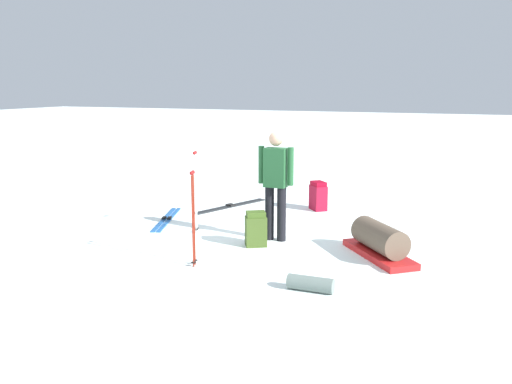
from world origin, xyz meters
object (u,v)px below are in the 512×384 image
(ski_pair_far, at_px, (167,219))
(backpack_bright, at_px, (318,196))
(ski_poles_planted_far, at_px, (196,188))
(skier_standing, at_px, (276,180))
(sleeping_mat_rolled, at_px, (310,284))
(ski_pair_near, at_px, (231,206))
(backpack_large_dark, at_px, (256,229))
(gear_sled, at_px, (379,242))
(ski_poles_planted_near, at_px, (193,214))

(ski_pair_far, bearing_deg, backpack_bright, -51.90)
(ski_pair_far, xyz_separation_m, ski_poles_planted_far, (-0.54, -0.91, 0.73))
(skier_standing, bearing_deg, ski_poles_planted_far, 93.82)
(sleeping_mat_rolled, bearing_deg, ski_pair_far, 56.04)
(ski_pair_near, distance_m, backpack_large_dark, 2.72)
(ski_poles_planted_far, bearing_deg, backpack_large_dark, -105.06)
(gear_sled, bearing_deg, backpack_bright, 32.94)
(backpack_large_dark, distance_m, backpack_bright, 2.67)
(skier_standing, distance_m, ski_poles_planted_near, 1.68)
(backpack_large_dark, bearing_deg, backpack_bright, -4.34)
(backpack_bright, height_order, gear_sled, backpack_bright)
(ski_pair_far, distance_m, ski_poles_planted_far, 1.28)
(backpack_large_dark, height_order, backpack_bright, backpack_bright)
(ski_pair_near, height_order, backpack_bright, backpack_bright)
(ski_pair_far, xyz_separation_m, backpack_large_dark, (-0.86, -2.10, 0.25))
(ski_poles_planted_near, distance_m, gear_sled, 2.64)
(ski_pair_far, height_order, gear_sled, gear_sled)
(gear_sled, relative_size, sleeping_mat_rolled, 2.44)
(skier_standing, relative_size, ski_pair_far, 1.01)
(skier_standing, bearing_deg, sleeping_mat_rolled, -148.39)
(backpack_large_dark, distance_m, ski_poles_planted_far, 1.33)
(ski_poles_planted_near, height_order, ski_poles_planted_far, ski_poles_planted_far)
(ski_pair_near, height_order, ski_pair_far, same)
(ski_pair_far, height_order, ski_poles_planted_far, ski_poles_planted_far)
(backpack_large_dark, height_order, ski_poles_planted_near, ski_poles_planted_near)
(ski_poles_planted_near, bearing_deg, skier_standing, -20.27)
(backpack_bright, relative_size, sleeping_mat_rolled, 1.02)
(ski_poles_planted_far, xyz_separation_m, sleeping_mat_rolled, (-1.75, -2.48, -0.66))
(gear_sled, bearing_deg, backpack_large_dark, 95.61)
(ski_poles_planted_near, distance_m, sleeping_mat_rolled, 1.84)
(backpack_bright, bearing_deg, sleeping_mat_rolled, -165.10)
(backpack_large_dark, bearing_deg, ski_pair_near, 33.25)
(ski_pair_near, xyz_separation_m, ski_pair_far, (-1.41, 0.61, 0.00))
(ski_pair_near, height_order, ski_poles_planted_far, ski_poles_planted_far)
(ski_pair_far, bearing_deg, ski_poles_planted_far, -120.65)
(skier_standing, bearing_deg, ski_pair_far, 78.81)
(backpack_bright, distance_m, gear_sled, 2.96)
(ski_pair_near, xyz_separation_m, backpack_bright, (0.40, -1.69, 0.26))
(backpack_bright, height_order, ski_poles_planted_far, ski_poles_planted_far)
(ski_poles_planted_far, bearing_deg, ski_poles_planted_near, -152.28)
(gear_sled, height_order, sleeping_mat_rolled, gear_sled)
(ski_pair_far, bearing_deg, ski_pair_near, -23.53)
(skier_standing, xyz_separation_m, backpack_bright, (2.25, -0.04, -0.68))
(ski_pair_far, xyz_separation_m, backpack_bright, (1.81, -2.30, 0.26))
(backpack_bright, distance_m, ski_poles_planted_far, 2.77)
(skier_standing, xyz_separation_m, gear_sled, (-0.23, -1.65, -0.73))
(backpack_large_dark, height_order, ski_poles_planted_far, ski_poles_planted_far)
(gear_sled, bearing_deg, ski_poles_planted_far, 87.28)
(ski_pair_near, bearing_deg, skier_standing, -138.43)
(backpack_large_dark, height_order, sleeping_mat_rolled, backpack_large_dark)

